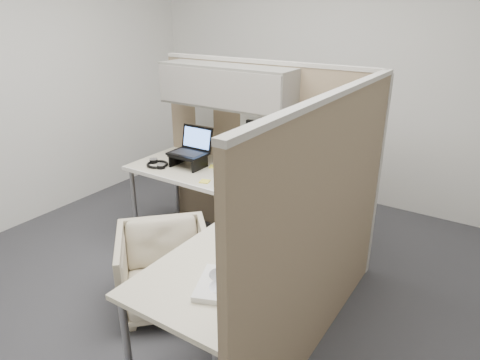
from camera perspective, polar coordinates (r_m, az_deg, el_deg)
The scene contains 20 objects.
ground at distance 3.42m, azimuth -3.82°, elevation -14.33°, with size 4.50×4.50×0.00m, color #303034.
partition_back at distance 3.67m, azimuth 0.81°, elevation 7.47°, with size 2.00×0.36×1.63m.
partition_right at distance 2.55m, azimuth 11.29°, elevation -6.63°, with size 0.07×2.03×1.63m.
desk at distance 3.08m, azimuth -0.88°, elevation -3.63°, with size 2.00×1.98×0.73m.
office_chair at distance 3.13m, azimuth -10.02°, elevation -11.18°, with size 0.63×0.59×0.65m, color #C1AF9A.
monitor_left at distance 3.41m, azimuth 4.41°, elevation 4.62°, with size 0.43×0.20×0.47m.
monitor_right at distance 3.13m, azimuth 11.24°, elevation 2.64°, with size 0.38×0.28×0.47m.
laptop_station at distance 3.74m, azimuth -6.66°, elevation 3.75°, with size 0.32×0.27×0.33m.
keyboard at distance 3.26m, azimuth 2.10°, elevation -1.13°, with size 0.42×0.14×0.02m, color black.
mouse at distance 3.00m, azimuth 7.21°, elevation -3.36°, with size 0.09×0.06×0.03m, color black.
travel_mug at distance 3.35m, azimuth 7.69°, elevation 0.66°, with size 0.08×0.08×0.17m.
soda_can_green at distance 2.89m, azimuth 9.15°, elevation -3.57°, with size 0.07×0.07×0.12m, color silver.
soda_can_silver at distance 3.16m, azimuth 9.64°, elevation -1.26°, with size 0.07×0.07×0.12m, color #B21E1E.
sticky_note_d at distance 3.48m, azimuth -0.39°, elevation 0.31°, with size 0.08×0.08×0.01m, color yellow.
sticky_note_b at distance 3.25m, azimuth -1.23°, elevation -1.29°, with size 0.08×0.08×0.01m, color yellow.
sticky_note_c at distance 3.73m, azimuth -3.51°, elevation 1.80°, with size 0.08×0.08×0.01m, color yellow.
sticky_note_a at distance 3.42m, azimuth -4.73°, elevation -0.18°, with size 0.08×0.08×0.01m, color yellow.
headphones at distance 3.82m, azimuth -10.97°, elevation 2.10°, with size 0.25×0.25×0.03m.
paper_stack at distance 2.19m, azimuth -2.50°, elevation -13.76°, with size 0.32×0.35×0.03m.
desk_clock at distance 2.51m, azimuth 4.46°, elevation -7.94°, with size 0.06×0.09×0.09m.
Camera 1 is at (1.68, -2.17, 2.03)m, focal length 32.00 mm.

